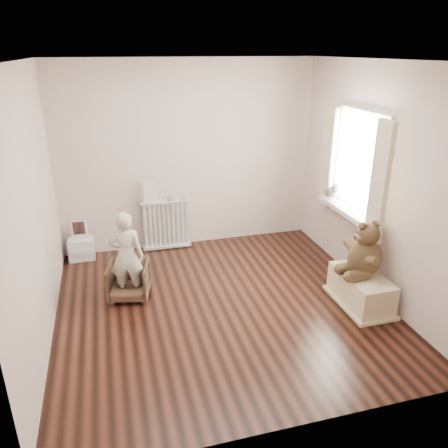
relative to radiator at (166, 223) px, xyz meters
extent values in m
cube|color=black|center=(0.37, -1.68, -0.39)|extent=(3.60, 3.60, 0.01)
cube|color=white|center=(0.37, -1.68, 2.21)|extent=(3.60, 3.60, 0.01)
cube|color=beige|center=(0.37, 0.12, 0.91)|extent=(3.60, 0.02, 2.60)
cube|color=beige|center=(0.37, -3.48, 0.91)|extent=(3.60, 0.02, 2.60)
cube|color=beige|center=(-1.43, -1.68, 0.91)|extent=(0.02, 3.60, 2.60)
cube|color=beige|center=(2.17, -1.68, 0.91)|extent=(0.02, 3.60, 2.60)
cube|color=white|center=(2.13, -1.38, 1.06)|extent=(0.03, 0.90, 1.10)
cube|color=silver|center=(2.04, -1.38, 0.48)|extent=(0.22, 1.10, 0.06)
cube|color=beige|center=(2.02, -1.95, 1.00)|extent=(0.06, 0.26, 1.30)
cube|color=beige|center=(2.02, -0.81, 1.00)|extent=(0.06, 0.26, 1.30)
cube|color=silver|center=(0.00, 0.00, 0.00)|extent=(0.69, 0.13, 0.73)
cube|color=beige|center=(-0.20, 0.00, 0.49)|extent=(0.18, 0.02, 0.31)
cylinder|color=#A59E8C|center=(0.08, 0.00, 0.36)|extent=(0.09, 0.09, 0.06)
cylinder|color=#A59E8C|center=(0.27, 0.00, 0.36)|extent=(0.08, 0.08, 0.04)
cube|color=silver|center=(-1.18, -0.03, -0.11)|extent=(0.34, 0.24, 0.54)
imported|color=#513928|center=(-0.62, -1.22, -0.18)|extent=(0.54, 0.55, 0.42)
imported|color=beige|center=(-0.62, -1.27, 0.16)|extent=(0.43, 0.33, 1.05)
cube|color=beige|center=(1.89, -2.06, -0.19)|extent=(0.42, 0.78, 0.37)
camera|label=1|loc=(-0.72, -5.77, 2.31)|focal=35.00mm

